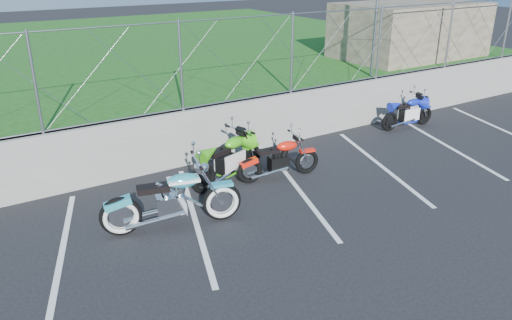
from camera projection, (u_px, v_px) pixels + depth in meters
ground at (220, 242)px, 8.52m from camera, size 90.00×90.00×0.00m
retaining_wall at (144, 146)px, 11.02m from camera, size 30.00×0.22×1.30m
grass_field at (49, 68)px, 18.84m from camera, size 30.00×20.00×1.30m
stone_building at (410, 30)px, 17.21m from camera, size 5.00×3.00×1.80m
chain_link_fence at (137, 72)px, 10.40m from camera, size 28.00×0.03×2.00m
sign_pole at (375, 23)px, 14.09m from camera, size 0.08×0.08×3.00m
parking_lines at (249, 202)px, 9.90m from camera, size 18.29×4.31×0.01m
cruiser_turquoise at (174, 202)px, 8.81m from camera, size 2.48×0.87×1.26m
naked_orange at (280, 161)px, 10.84m from camera, size 1.93×0.65×0.97m
sportbike_green at (229, 161)px, 10.67m from camera, size 2.05×0.86×1.10m
sportbike_blue at (408, 114)px, 14.11m from camera, size 1.83×0.65×0.95m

